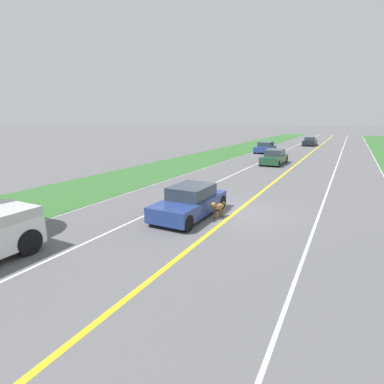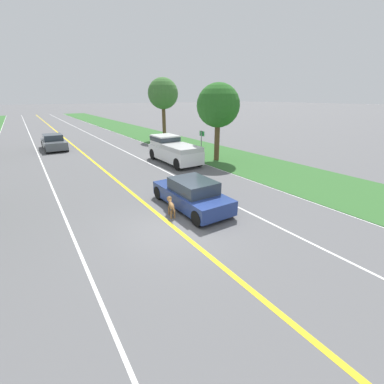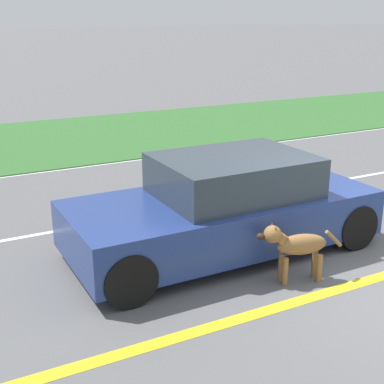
# 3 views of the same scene
# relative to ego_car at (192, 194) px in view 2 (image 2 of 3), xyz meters

# --- Properties ---
(ground_plane) EXTENTS (400.00, 400.00, 0.00)m
(ground_plane) POSITION_rel_ego_car_xyz_m (-1.68, -1.23, -0.64)
(ground_plane) COLOR #5B5B5E
(centre_divider_line) EXTENTS (0.18, 160.00, 0.01)m
(centre_divider_line) POSITION_rel_ego_car_xyz_m (-1.68, -1.23, -0.64)
(centre_divider_line) COLOR yellow
(centre_divider_line) RESTS_ON ground
(lane_edge_line_right) EXTENTS (0.14, 160.00, 0.01)m
(lane_edge_line_right) POSITION_rel_ego_car_xyz_m (5.32, -1.23, -0.64)
(lane_edge_line_right) COLOR white
(lane_edge_line_right) RESTS_ON ground
(lane_dash_same_dir) EXTENTS (0.10, 160.00, 0.01)m
(lane_dash_same_dir) POSITION_rel_ego_car_xyz_m (1.82, -1.23, -0.64)
(lane_dash_same_dir) COLOR white
(lane_dash_same_dir) RESTS_ON ground
(lane_dash_oncoming) EXTENTS (0.10, 160.00, 0.01)m
(lane_dash_oncoming) POSITION_rel_ego_car_xyz_m (-5.18, -1.23, -0.64)
(lane_dash_oncoming) COLOR white
(lane_dash_oncoming) RESTS_ON ground
(grass_verge_right) EXTENTS (6.00, 160.00, 0.03)m
(grass_verge_right) POSITION_rel_ego_car_xyz_m (8.32, -1.23, -0.63)
(grass_verge_right) COLOR #33662D
(grass_verge_right) RESTS_ON ground
(ego_car) EXTENTS (1.87, 4.34, 1.38)m
(ego_car) POSITION_rel_ego_car_xyz_m (0.00, 0.00, 0.00)
(ego_car) COLOR navy
(ego_car) RESTS_ON ground
(dog) EXTENTS (0.43, 1.12, 0.80)m
(dog) POSITION_rel_ego_car_xyz_m (-1.24, -0.27, -0.14)
(dog) COLOR olive
(dog) RESTS_ON ground
(pickup_truck) EXTENTS (2.04, 5.25, 1.96)m
(pickup_truck) POSITION_rel_ego_car_xyz_m (3.61, 8.23, 0.35)
(pickup_truck) COLOR silver
(pickup_truck) RESTS_ON ground
(oncoming_car) EXTENTS (1.94, 4.57, 1.43)m
(oncoming_car) POSITION_rel_ego_car_xyz_m (-3.59, 19.22, 0.03)
(oncoming_car) COLOR #51565B
(oncoming_car) RESTS_ON ground
(roadside_tree_right_near) EXTENTS (3.29, 3.29, 5.89)m
(roadside_tree_right_near) POSITION_rel_ego_car_xyz_m (6.87, 6.85, 3.56)
(roadside_tree_right_near) COLOR brown
(roadside_tree_right_near) RESTS_ON ground
(roadside_tree_right_far) EXTENTS (3.45, 3.45, 6.93)m
(roadside_tree_right_far) POSITION_rel_ego_car_xyz_m (8.37, 18.86, 4.51)
(roadside_tree_right_far) COLOR brown
(roadside_tree_right_far) RESTS_ON ground
(street_sign) EXTENTS (0.11, 0.64, 2.32)m
(street_sign) POSITION_rel_ego_car_xyz_m (6.11, 7.91, 0.83)
(street_sign) COLOR gray
(street_sign) RESTS_ON ground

